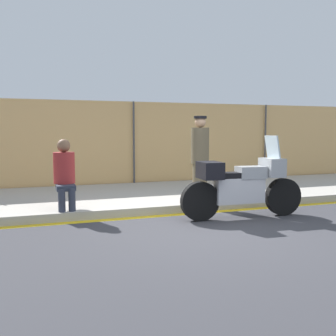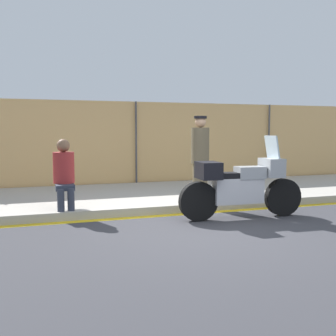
# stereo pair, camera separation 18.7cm
# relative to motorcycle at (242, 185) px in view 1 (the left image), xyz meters

# --- Properties ---
(ground_plane) EXTENTS (120.00, 120.00, 0.00)m
(ground_plane) POSITION_rel_motorcycle_xyz_m (-0.91, -0.55, -0.61)
(ground_plane) COLOR #38383D
(sidewalk) EXTENTS (31.23, 3.54, 0.16)m
(sidewalk) POSITION_rel_motorcycle_xyz_m (-0.91, 2.51, -0.53)
(sidewalk) COLOR #ADA89E
(sidewalk) RESTS_ON ground_plane
(curb_paint_stripe) EXTENTS (31.23, 0.18, 0.01)m
(curb_paint_stripe) POSITION_rel_motorcycle_xyz_m (-0.91, 0.65, -0.60)
(curb_paint_stripe) COLOR gold
(curb_paint_stripe) RESTS_ON ground_plane
(storefront_fence) EXTENTS (29.67, 0.17, 2.39)m
(storefront_fence) POSITION_rel_motorcycle_xyz_m (-0.91, 4.37, 0.59)
(storefront_fence) COLOR #E5B26B
(storefront_fence) RESTS_ON ground_plane
(motorcycle) EXTENTS (2.38, 0.57, 1.51)m
(motorcycle) POSITION_rel_motorcycle_xyz_m (0.00, 0.00, 0.00)
(motorcycle) COLOR black
(motorcycle) RESTS_ON ground_plane
(officer_standing) EXTENTS (0.37, 0.37, 1.74)m
(officer_standing) POSITION_rel_motorcycle_xyz_m (-0.26, 1.30, 0.44)
(officer_standing) COLOR brown
(officer_standing) RESTS_ON sidewalk
(person_seated_on_curb) EXTENTS (0.39, 0.67, 1.28)m
(person_seated_on_curb) POSITION_rel_motorcycle_xyz_m (-3.03, 1.21, 0.26)
(person_seated_on_curb) COLOR #2D3342
(person_seated_on_curb) RESTS_ON sidewalk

